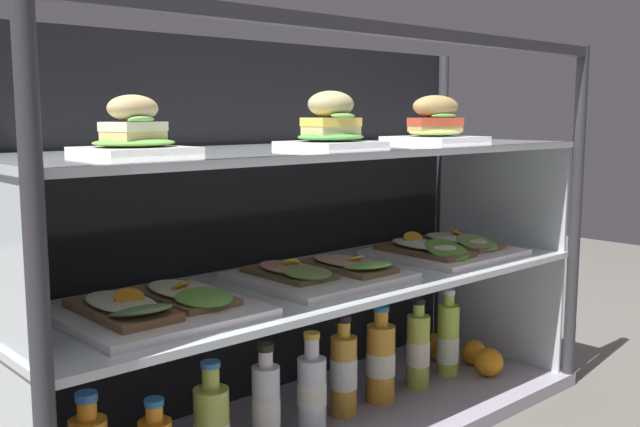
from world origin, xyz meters
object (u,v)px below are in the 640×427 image
(juice_bottle_front_right_end, at_px, (312,393))
(juice_bottle_back_right, at_px, (448,341))
(orange_fruit_rolled_forward, at_px, (489,362))
(open_sandwich_tray_far_right, at_px, (444,248))
(juice_bottle_tucked_behind, at_px, (344,373))
(juice_bottle_back_left, at_px, (418,350))
(orange_fruit_beside_bottles, at_px, (474,352))
(open_sandwich_tray_right_of_center, at_px, (157,306))
(open_sandwich_tray_mid_right, at_px, (322,272))
(plated_roll_sandwich_mid_left, at_px, (331,126))
(plated_roll_sandwich_far_right, at_px, (134,133))
(plated_roll_sandwich_near_right_corner, at_px, (435,125))
(orange_fruit_near_left_post, at_px, (437,346))
(juice_bottle_front_fourth, at_px, (381,361))
(juice_bottle_near_post, at_px, (266,406))

(juice_bottle_front_right_end, xyz_separation_m, juice_bottle_back_right, (0.52, 0.03, -0.00))
(juice_bottle_back_right, distance_m, orange_fruit_rolled_forward, 0.12)
(open_sandwich_tray_far_right, relative_size, juice_bottle_tucked_behind, 1.41)
(open_sandwich_tray_far_right, height_order, juice_bottle_back_left, open_sandwich_tray_far_right)
(orange_fruit_beside_bottles, bearing_deg, open_sandwich_tray_right_of_center, -179.12)
(open_sandwich_tray_mid_right, distance_m, juice_bottle_back_right, 0.54)
(plated_roll_sandwich_mid_left, height_order, juice_bottle_front_right_end, plated_roll_sandwich_mid_left)
(plated_roll_sandwich_far_right, relative_size, orange_fruit_rolled_forward, 2.38)
(juice_bottle_front_right_end, bearing_deg, juice_bottle_tucked_behind, 13.00)
(juice_bottle_back_right, bearing_deg, plated_roll_sandwich_near_right_corner, 128.16)
(orange_fruit_near_left_post, bearing_deg, juice_bottle_front_fourth, -164.14)
(open_sandwich_tray_right_of_center, relative_size, orange_fruit_beside_bottles, 4.81)
(open_sandwich_tray_mid_right, height_order, juice_bottle_near_post, open_sandwich_tray_mid_right)
(plated_roll_sandwich_near_right_corner, xyz_separation_m, juice_bottle_back_right, (0.03, -0.04, -0.58))
(open_sandwich_tray_right_of_center, height_order, open_sandwich_tray_far_right, open_sandwich_tray_far_right)
(open_sandwich_tray_right_of_center, height_order, juice_bottle_front_fourth, open_sandwich_tray_right_of_center)
(open_sandwich_tray_mid_right, height_order, juice_bottle_back_right, open_sandwich_tray_mid_right)
(plated_roll_sandwich_far_right, bearing_deg, plated_roll_sandwich_mid_left, -6.95)
(open_sandwich_tray_right_of_center, distance_m, orange_fruit_near_left_post, 1.02)
(juice_bottle_front_right_end, relative_size, juice_bottle_back_right, 0.99)
(juice_bottle_near_post, relative_size, juice_bottle_front_fourth, 0.97)
(plated_roll_sandwich_near_right_corner, relative_size, juice_bottle_tucked_behind, 0.86)
(open_sandwich_tray_right_of_center, relative_size, juice_bottle_tucked_behind, 1.41)
(open_sandwich_tray_far_right, distance_m, juice_bottle_tucked_behind, 0.44)
(plated_roll_sandwich_mid_left, bearing_deg, orange_fruit_rolled_forward, -7.21)
(orange_fruit_near_left_post, bearing_deg, plated_roll_sandwich_far_right, -176.55)
(juice_bottle_near_post, distance_m, juice_bottle_back_right, 0.65)
(juice_bottle_front_right_end, distance_m, juice_bottle_back_right, 0.52)
(plated_roll_sandwich_mid_left, relative_size, juice_bottle_near_post, 0.78)
(orange_fruit_beside_bottles, bearing_deg, orange_fruit_near_left_post, 114.67)
(plated_roll_sandwich_near_right_corner, relative_size, juice_bottle_near_post, 0.89)
(juice_bottle_tucked_behind, distance_m, orange_fruit_rolled_forward, 0.48)
(open_sandwich_tray_far_right, relative_size, orange_fruit_near_left_post, 4.33)
(open_sandwich_tray_right_of_center, xyz_separation_m, juice_bottle_front_right_end, (0.37, -0.01, -0.26))
(plated_roll_sandwich_near_right_corner, distance_m, juice_bottle_back_left, 0.59)
(open_sandwich_tray_mid_right, relative_size, juice_bottle_front_right_end, 1.45)
(orange_fruit_rolled_forward, bearing_deg, orange_fruit_near_left_post, 89.97)
(plated_roll_sandwich_mid_left, xyz_separation_m, open_sandwich_tray_far_right, (0.41, 0.01, -0.32))
(open_sandwich_tray_right_of_center, xyz_separation_m, juice_bottle_back_left, (0.76, 0.01, -0.26))
(plated_roll_sandwich_far_right, bearing_deg, juice_bottle_front_right_end, -10.14)
(plated_roll_sandwich_mid_left, bearing_deg, open_sandwich_tray_right_of_center, -179.96)
(plated_roll_sandwich_mid_left, xyz_separation_m, juice_bottle_back_left, (0.32, 0.01, -0.58))
(juice_bottle_front_right_end, height_order, juice_bottle_tucked_behind, juice_bottle_tucked_behind)
(plated_roll_sandwich_near_right_corner, xyz_separation_m, open_sandwich_tray_far_right, (-0.01, -0.05, -0.32))
(plated_roll_sandwich_near_right_corner, relative_size, open_sandwich_tray_mid_right, 0.61)
(juice_bottle_front_right_end, relative_size, orange_fruit_rolled_forward, 3.02)
(open_sandwich_tray_far_right, bearing_deg, juice_bottle_front_fourth, 177.67)
(open_sandwich_tray_right_of_center, height_order, juice_bottle_tucked_behind, open_sandwich_tray_right_of_center)
(juice_bottle_near_post, relative_size, juice_bottle_back_left, 0.99)
(open_sandwich_tray_right_of_center, distance_m, juice_bottle_front_right_end, 0.45)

